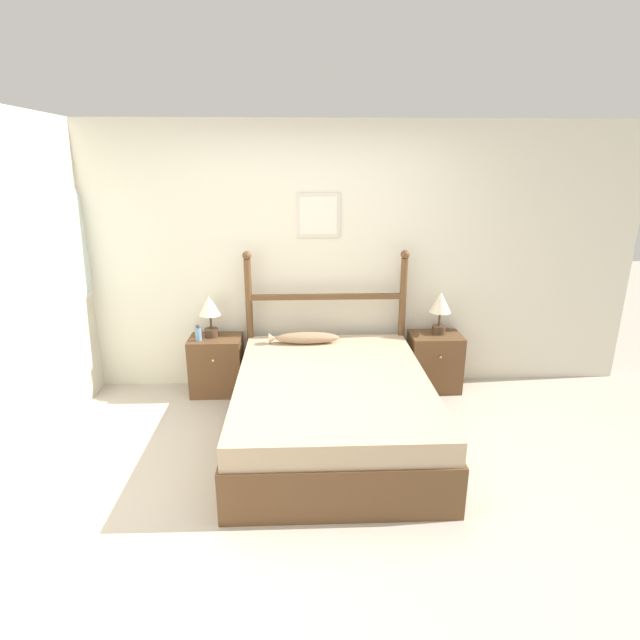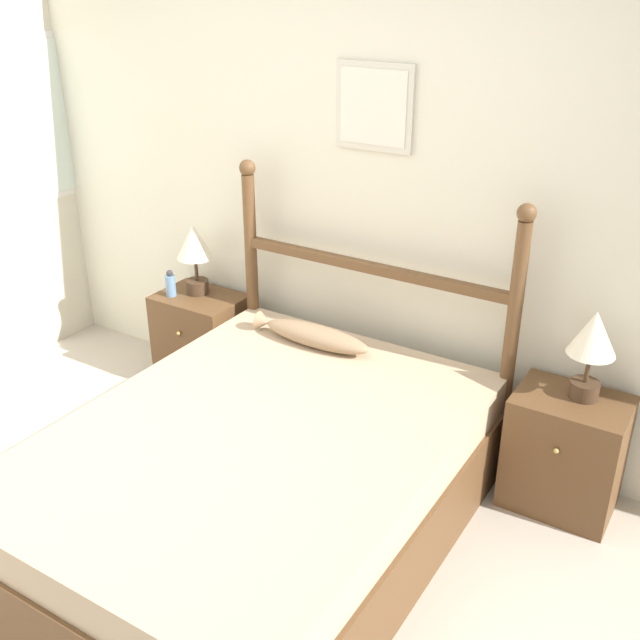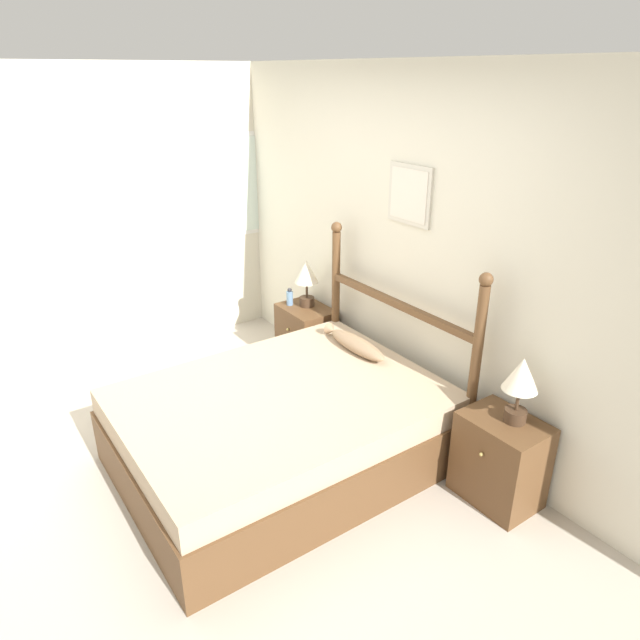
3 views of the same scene
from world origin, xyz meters
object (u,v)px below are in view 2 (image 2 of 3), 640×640
object	(u,v)px
table_lamp_left	(195,248)
nightstand_left	(202,340)
nightstand_right	(564,452)
table_lamp_right	(593,341)
bed	(257,484)
bottle	(170,284)
fish_pillow	(313,335)

from	to	relation	value
table_lamp_left	nightstand_left	bearing A→B (deg)	-44.36
nightstand_right	table_lamp_left	xyz separation A→B (m)	(-2.18, 0.04, 0.56)
nightstand_left	table_lamp_right	world-z (taller)	table_lamp_right
bed	bottle	bearing A→B (deg)	145.32
bed	bottle	xyz separation A→B (m)	(-1.21, 0.84, 0.37)
nightstand_right	table_lamp_left	bearing A→B (deg)	179.08
nightstand_right	bottle	distance (m)	2.31
nightstand_right	fish_pillow	size ratio (longest dim) A/B	0.86
nightstand_right	table_lamp_right	distance (m)	0.57
table_lamp_left	fish_pillow	xyz separation A→B (m)	(0.90, -0.17, -0.25)
bed	nightstand_right	xyz separation A→B (m)	(1.07, 0.92, 0.01)
nightstand_left	nightstand_right	size ratio (longest dim) A/B	1.00
bed	fish_pillow	size ratio (longest dim) A/B	3.11
table_lamp_left	fish_pillow	size ratio (longest dim) A/B	0.63
bottle	table_lamp_left	bearing A→B (deg)	47.90
bed	bottle	world-z (taller)	bottle
nightstand_left	nightstand_right	bearing A→B (deg)	0.00
table_lamp_left	table_lamp_right	bearing A→B (deg)	0.07
nightstand_left	table_lamp_left	world-z (taller)	table_lamp_left
nightstand_left	fish_pillow	size ratio (longest dim) A/B	0.86
nightstand_left	bottle	world-z (taller)	bottle
bottle	nightstand_right	bearing A→B (deg)	1.97
nightstand_left	bottle	size ratio (longest dim) A/B	3.57
nightstand_right	bottle	xyz separation A→B (m)	(-2.28, -0.08, 0.36)
nightstand_right	table_lamp_left	distance (m)	2.25
table_lamp_right	nightstand_right	bearing A→B (deg)	-128.30
bed	table_lamp_right	xyz separation A→B (m)	(1.10, 0.95, 0.58)
fish_pillow	bottle	bearing A→B (deg)	177.03
fish_pillow	table_lamp_right	bearing A→B (deg)	7.33
nightstand_left	nightstand_right	world-z (taller)	same
bottle	table_lamp_right	bearing A→B (deg)	2.88
nightstand_right	fish_pillow	xyz separation A→B (m)	(-1.28, -0.13, 0.32)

